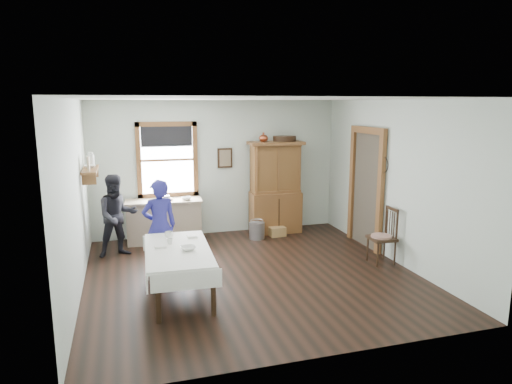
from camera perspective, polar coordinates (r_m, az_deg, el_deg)
room at (r=6.89m, az=-0.61°, el=0.27°), size 5.01×5.01×2.70m
window at (r=9.07m, az=-11.03°, el=4.45°), size 1.18×0.07×1.48m
doorway at (r=8.65m, az=13.64°, el=0.91°), size 0.09×1.14×2.22m
wall_shelf at (r=8.14m, az=-20.02°, el=2.85°), size 0.24×1.00×0.44m
framed_picture at (r=9.26m, az=-3.89°, el=4.26°), size 0.30×0.04×0.40m
rug_beater at (r=8.11m, az=15.73°, el=4.13°), size 0.01×0.27×0.27m
work_counter at (r=8.97m, az=-11.38°, el=-3.55°), size 1.47×0.64×0.82m
china_hutch at (r=9.36m, az=2.45°, el=0.56°), size 1.12×0.55×1.88m
dining_table at (r=6.49m, az=-9.65°, el=-9.86°), size 0.97×1.74×0.68m
spindle_chair at (r=7.90m, az=15.46°, el=-5.28°), size 0.45×0.45×0.95m
pail at (r=9.04m, az=0.10°, el=-4.84°), size 0.32×0.32×0.33m
wicker_basket at (r=9.25m, az=2.64°, el=-4.95°), size 0.34×0.25×0.19m
woman_blue at (r=7.35m, az=-11.94°, el=-4.59°), size 0.55×0.40×1.37m
figure_dark at (r=8.28m, az=-16.93°, el=-3.21°), size 0.75×0.64×1.34m
table_cup_a at (r=6.87m, az=-10.84°, el=-5.28°), size 0.16×0.16×0.10m
table_cup_b at (r=6.59m, az=-10.76°, el=-6.04°), size 0.11×0.11×0.09m
table_bowl at (r=6.28m, az=-8.52°, el=-6.94°), size 0.26×0.26×0.06m
counter_book at (r=8.89m, az=-11.70°, el=-0.91°), size 0.18×0.23×0.02m
counter_bowl at (r=8.79m, az=-8.71°, el=-0.80°), size 0.24×0.24×0.06m
shelf_bowl at (r=8.15m, az=-20.03°, el=3.03°), size 0.22×0.22×0.05m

